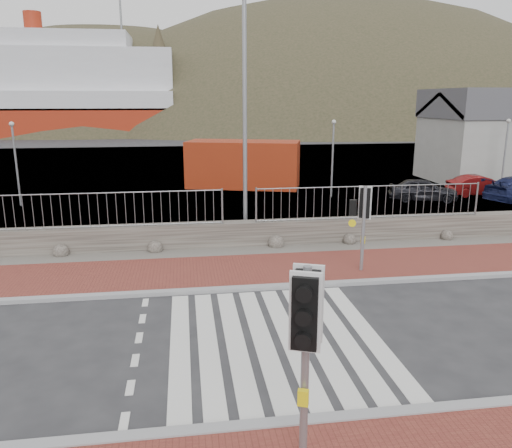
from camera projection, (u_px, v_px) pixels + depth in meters
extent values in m
plane|color=#28282B|center=(276.00, 339.00, 11.02)|extent=(220.00, 220.00, 0.00)
cube|color=brown|center=(249.00, 270.00, 15.33)|extent=(40.00, 3.00, 0.08)
cube|color=gray|center=(309.00, 421.00, 8.13)|extent=(40.00, 0.25, 0.12)
cube|color=gray|center=(256.00, 288.00, 13.89)|extent=(40.00, 0.25, 0.12)
cube|color=silver|center=(180.00, 346.00, 10.73)|extent=(0.42, 5.60, 0.01)
cube|color=silver|center=(208.00, 344.00, 10.81)|extent=(0.42, 5.60, 0.01)
cube|color=silver|center=(235.00, 342.00, 10.89)|extent=(0.42, 5.60, 0.01)
cube|color=silver|center=(262.00, 340.00, 10.98)|extent=(0.42, 5.60, 0.01)
cube|color=silver|center=(289.00, 338.00, 11.06)|extent=(0.42, 5.60, 0.01)
cube|color=silver|center=(315.00, 336.00, 11.15)|extent=(0.42, 5.60, 0.01)
cube|color=silver|center=(341.00, 335.00, 11.23)|extent=(0.42, 5.60, 0.01)
cube|color=silver|center=(367.00, 333.00, 11.31)|extent=(0.42, 5.60, 0.01)
cube|color=#59544C|center=(242.00, 252.00, 17.25)|extent=(40.00, 1.50, 0.06)
cube|color=#443E38|center=(239.00, 234.00, 17.92)|extent=(40.00, 0.60, 0.90)
cylinder|color=gray|center=(97.00, 193.00, 16.71)|extent=(8.40, 0.04, 0.04)
cylinder|color=gray|center=(222.00, 207.00, 17.44)|extent=(0.07, 0.07, 1.20)
cylinder|color=gray|center=(371.00, 186.00, 18.05)|extent=(8.40, 0.04, 0.04)
cylinder|color=gray|center=(256.00, 206.00, 17.60)|extent=(0.07, 0.07, 1.20)
cylinder|color=gray|center=(476.00, 199.00, 18.78)|extent=(0.07, 0.07, 1.20)
cube|color=#4C4C4F|center=(209.00, 169.00, 37.81)|extent=(120.00, 40.00, 0.50)
cube|color=#3F4C54|center=(196.00, 136.00, 71.41)|extent=(220.00, 50.00, 0.05)
cube|color=silver|center=(67.00, 72.00, 71.51)|extent=(30.00, 12.00, 6.00)
cube|color=silver|center=(64.00, 42.00, 70.54)|extent=(18.00, 10.00, 2.50)
cylinder|color=maroon|center=(33.00, 23.00, 69.37)|extent=(2.40, 2.40, 3.00)
cylinder|color=gray|center=(121.00, 13.00, 70.68)|extent=(0.30, 0.30, 6.00)
ellipsoid|color=#2C2F1C|center=(119.00, 231.00, 98.17)|extent=(106.40, 68.40, 76.00)
ellipsoid|color=#2C2F1C|center=(338.00, 250.00, 105.90)|extent=(140.00, 90.00, 100.00)
cylinder|color=gray|center=(305.00, 369.00, 6.95)|extent=(0.12, 0.12, 3.01)
cube|color=yellow|center=(304.00, 393.00, 7.04)|extent=(0.17, 0.13, 0.24)
cube|color=black|center=(307.00, 308.00, 6.73)|extent=(0.49, 0.40, 1.13)
sphere|color=#0CE53F|center=(306.00, 330.00, 6.80)|extent=(0.16, 0.16, 0.16)
cylinder|color=gray|center=(363.00, 230.00, 14.96)|extent=(0.11, 0.11, 2.68)
cube|color=yellow|center=(363.00, 241.00, 15.04)|extent=(0.15, 0.13, 0.21)
cube|color=black|center=(365.00, 204.00, 14.76)|extent=(0.44, 0.37, 1.01)
sphere|color=#0CE53F|center=(364.00, 213.00, 14.83)|extent=(0.14, 0.14, 0.14)
cube|color=black|center=(353.00, 208.00, 14.89)|extent=(0.26, 0.23, 0.48)
cylinder|color=gray|center=(245.00, 121.00, 17.77)|extent=(0.15, 0.15, 8.83)
cube|color=#A12E11|center=(243.00, 164.00, 29.97)|extent=(7.11, 4.52, 2.75)
imported|color=black|center=(423.00, 190.00, 25.93)|extent=(3.72, 2.32, 1.18)
imported|color=#630E0E|center=(480.00, 186.00, 27.26)|extent=(3.54, 1.53, 1.13)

